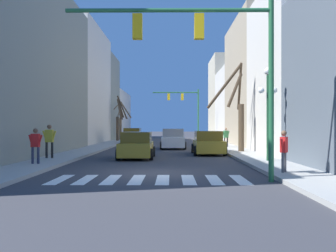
# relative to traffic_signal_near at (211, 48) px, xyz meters

# --- Properties ---
(ground_plane) EXTENTS (240.00, 240.00, 0.00)m
(ground_plane) POSITION_rel_traffic_signal_near_xyz_m (-2.07, 2.45, -4.49)
(ground_plane) COLOR #38383D
(sidewalk_left) EXTENTS (2.18, 90.00, 0.15)m
(sidewalk_left) POSITION_rel_traffic_signal_near_xyz_m (-7.51, 2.45, -4.42)
(sidewalk_left) COLOR #9E9E99
(sidewalk_left) RESTS_ON ground_plane
(sidewalk_right) EXTENTS (2.18, 90.00, 0.15)m
(sidewalk_right) POSITION_rel_traffic_signal_near_xyz_m (3.37, 2.45, -4.42)
(sidewalk_right) COLOR #9E9E99
(sidewalk_right) RESTS_ON ground_plane
(building_row_left) EXTENTS (6.00, 60.41, 12.83)m
(building_row_left) POSITION_rel_traffic_signal_near_xyz_m (-11.60, 23.72, 1.10)
(building_row_left) COLOR gray
(building_row_left) RESTS_ON ground_plane
(building_row_right) EXTENTS (6.00, 51.88, 11.66)m
(building_row_right) POSITION_rel_traffic_signal_near_xyz_m (7.46, 23.45, 0.69)
(building_row_right) COLOR #515B66
(building_row_right) RESTS_ON ground_plane
(crosswalk_stripes) EXTENTS (6.75, 2.60, 0.01)m
(crosswalk_stripes) POSITION_rel_traffic_signal_near_xyz_m (-2.07, 0.51, -4.49)
(crosswalk_stripes) COLOR white
(crosswalk_stripes) RESTS_ON ground_plane
(traffic_signal_near) EXTENTS (7.00, 0.28, 6.16)m
(traffic_signal_near) POSITION_rel_traffic_signal_near_xyz_m (0.00, 0.00, 0.00)
(traffic_signal_near) COLOR #236038
(traffic_signal_near) RESTS_ON ground_plane
(traffic_signal_far) EXTENTS (5.76, 0.28, 6.46)m
(traffic_signal_far) POSITION_rel_traffic_signal_near_xyz_m (0.46, 35.64, 0.14)
(traffic_signal_far) COLOR #236038
(traffic_signal_far) RESTS_ON ground_plane
(street_lamp_right_corner) EXTENTS (0.95, 0.36, 4.64)m
(street_lamp_right_corner) POSITION_rel_traffic_signal_near_xyz_m (3.50, 6.44, -1.07)
(street_lamp_right_corner) COLOR #1E4C2D
(street_lamp_right_corner) RESTS_ON sidewalk_right
(car_parked_right_mid) EXTENTS (2.08, 4.56, 1.66)m
(car_parked_right_mid) POSITION_rel_traffic_signal_near_xyz_m (-1.17, 19.36, -3.72)
(car_parked_right_mid) COLOR white
(car_parked_right_mid) RESTS_ON ground_plane
(car_at_intersection) EXTENTS (2.00, 4.85, 1.67)m
(car_at_intersection) POSITION_rel_traffic_signal_near_xyz_m (-5.30, 27.15, -3.71)
(car_at_intersection) COLOR #A38423
(car_at_intersection) RESTS_ON ground_plane
(car_driving_toward_lane) EXTENTS (2.03, 4.19, 1.53)m
(car_driving_toward_lane) POSITION_rel_traffic_signal_near_xyz_m (-3.33, 9.52, -3.77)
(car_driving_toward_lane) COLOR #A38423
(car_driving_toward_lane) RESTS_ON ground_plane
(car_parked_right_near) EXTENTS (2.07, 4.51, 1.55)m
(car_parked_right_near) POSITION_rel_traffic_signal_near_xyz_m (1.12, 12.84, -3.76)
(car_parked_right_near) COLOR #A38423
(car_parked_right_near) RESTS_ON ground_plane
(pedestrian_on_right_sidewalk) EXTENTS (0.43, 0.61, 1.56)m
(pedestrian_on_right_sidewalk) POSITION_rel_traffic_signal_near_xyz_m (2.88, 1.47, -3.42)
(pedestrian_on_right_sidewalk) COLOR #4C4C51
(pedestrian_on_right_sidewalk) RESTS_ON sidewalk_right
(pedestrian_crossing_street) EXTENTS (0.66, 0.35, 1.60)m
(pedestrian_crossing_street) POSITION_rel_traffic_signal_near_xyz_m (3.25, 19.60, -3.40)
(pedestrian_crossing_street) COLOR black
(pedestrian_crossing_street) RESTS_ON sidewalk_right
(pedestrian_near_right_corner) EXTENTS (0.70, 0.27, 1.62)m
(pedestrian_near_right_corner) POSITION_rel_traffic_signal_near_xyz_m (-7.54, 4.72, -3.38)
(pedestrian_near_right_corner) COLOR #282D47
(pedestrian_near_right_corner) RESTS_ON sidewalk_left
(pedestrian_waiting_at_curb) EXTENTS (0.78, 0.27, 1.81)m
(pedestrian_waiting_at_curb) POSITION_rel_traffic_signal_near_xyz_m (-7.90, 7.93, -3.27)
(pedestrian_waiting_at_curb) COLOR black
(pedestrian_waiting_at_curb) RESTS_ON sidewalk_left
(street_tree_left_far) EXTENTS (3.15, 1.30, 4.90)m
(street_tree_left_far) POSITION_rel_traffic_signal_near_xyz_m (-7.81, 36.81, -2.16)
(street_tree_left_far) COLOR brown
(street_tree_left_far) RESTS_ON sidewalk_left
(street_tree_right_mid) EXTENTS (1.34, 2.19, 5.37)m
(street_tree_right_mid) POSITION_rel_traffic_signal_near_xyz_m (-7.53, 33.35, -1.77)
(street_tree_right_mid) COLOR #473828
(street_tree_right_mid) RESTS_ON sidewalk_left
(street_tree_right_far) EXTENTS (2.48, 2.13, 6.09)m
(street_tree_right_far) POSITION_rel_traffic_signal_near_xyz_m (3.22, 13.88, -1.56)
(street_tree_right_far) COLOR #473828
(street_tree_right_far) RESTS_ON sidewalk_right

